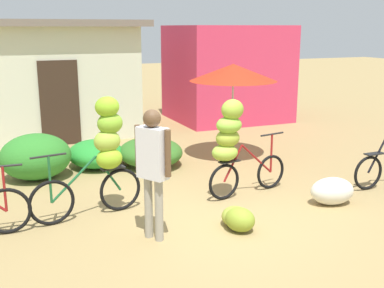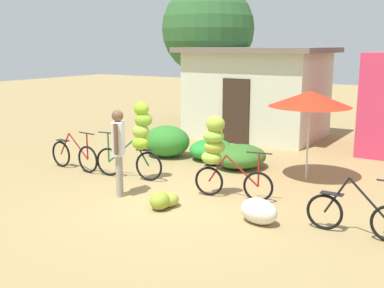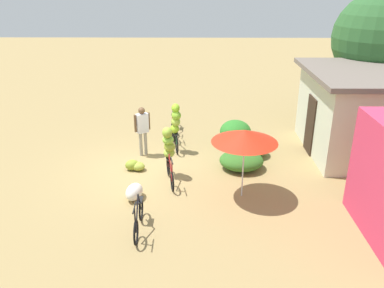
% 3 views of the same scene
% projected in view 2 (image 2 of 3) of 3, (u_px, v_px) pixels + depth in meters
% --- Properties ---
extents(ground_plane, '(60.00, 60.00, 0.00)m').
position_uv_depth(ground_plane, '(172.00, 202.00, 9.07)').
color(ground_plane, '#9D8350').
extents(building_low, '(4.57, 3.52, 2.91)m').
position_uv_depth(building_low, '(257.00, 92.00, 15.42)').
color(building_low, beige).
rests_on(building_low, ground).
extents(tree_behind_building, '(3.52, 3.52, 5.35)m').
position_uv_depth(tree_behind_building, '(208.00, 29.00, 17.76)').
color(tree_behind_building, brown).
rests_on(tree_behind_building, ground).
extents(hedge_bush_front_left, '(1.28, 1.16, 0.85)m').
position_uv_depth(hedge_bush_front_left, '(167.00, 141.00, 12.73)').
color(hedge_bush_front_left, '#2F7E29').
rests_on(hedge_bush_front_left, ground).
extents(hedge_bush_front_right, '(1.11, 1.30, 0.53)m').
position_uv_depth(hedge_bush_front_right, '(211.00, 149.00, 12.46)').
color(hedge_bush_front_right, '#278C2F').
rests_on(hedge_bush_front_right, ground).
extents(hedge_bush_mid, '(1.28, 1.42, 0.56)m').
position_uv_depth(hedge_bush_mid, '(240.00, 156.00, 11.60)').
color(hedge_bush_mid, '#346D24').
rests_on(hedge_bush_mid, ground).
extents(market_umbrella, '(1.81, 1.81, 2.01)m').
position_uv_depth(market_umbrella, '(310.00, 99.00, 10.22)').
color(market_umbrella, beige).
rests_on(market_umbrella, ground).
extents(bicycle_leftmost, '(1.62, 0.17, 0.97)m').
position_uv_depth(bicycle_leftmost, '(74.00, 155.00, 11.36)').
color(bicycle_leftmost, black).
rests_on(bicycle_leftmost, ground).
extents(bicycle_near_pile, '(1.70, 0.46, 1.77)m').
position_uv_depth(bicycle_near_pile, '(138.00, 136.00, 10.38)').
color(bicycle_near_pile, black).
rests_on(bicycle_near_pile, ground).
extents(bicycle_center_loaded, '(1.59, 0.47, 1.64)m').
position_uv_depth(bicycle_center_loaded, '(218.00, 150.00, 9.22)').
color(bicycle_center_loaded, black).
rests_on(bicycle_center_loaded, ground).
extents(bicycle_by_shop, '(1.61, 0.14, 0.99)m').
position_uv_depth(bicycle_by_shop, '(357.00, 215.00, 7.39)').
color(bicycle_by_shop, black).
rests_on(bicycle_by_shop, ground).
extents(banana_pile_on_ground, '(0.55, 0.75, 0.33)m').
position_uv_depth(banana_pile_on_ground, '(163.00, 200.00, 8.70)').
color(banana_pile_on_ground, '#96A338').
rests_on(banana_pile_on_ground, ground).
extents(produce_sack, '(0.78, 0.58, 0.44)m').
position_uv_depth(produce_sack, '(259.00, 211.00, 7.94)').
color(produce_sack, silver).
rests_on(produce_sack, ground).
extents(person_vendor, '(0.38, 0.51, 1.74)m').
position_uv_depth(person_vendor, '(118.00, 144.00, 9.24)').
color(person_vendor, gray).
rests_on(person_vendor, ground).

